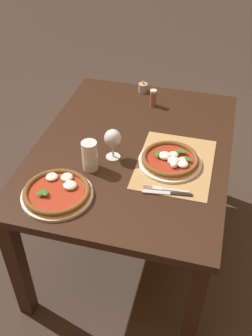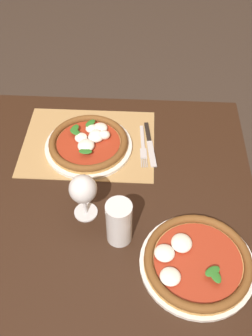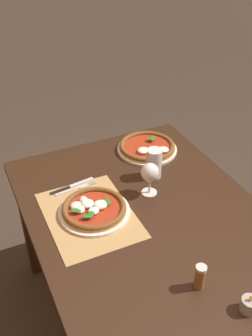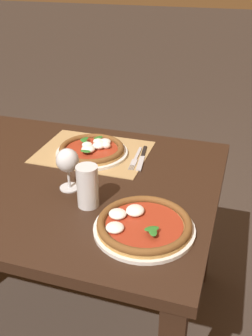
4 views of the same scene
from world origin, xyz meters
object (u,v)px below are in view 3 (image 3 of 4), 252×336
at_px(fork, 76,188).
at_px(knife, 72,186).
at_px(pizza_far, 147,147).
at_px(pizza_near, 94,209).
at_px(pepper_shaker, 200,277).
at_px(pint_glass, 154,164).
at_px(votive_candle, 249,305).
at_px(wine_glass, 150,174).

bearing_deg(fork, knife, -154.56).
height_order(pizza_far, fork, pizza_far).
bearing_deg(pizza_near, knife, -173.50).
relative_size(pizza_far, pepper_shaker, 3.19).
bearing_deg(pizza_near, pint_glass, 109.82).
bearing_deg(pepper_shaker, pint_glass, 165.47).
height_order(pizza_near, fork, pizza_near).
bearing_deg(pint_glass, votive_candle, -5.20).
relative_size(pizza_near, pizza_far, 0.96).
xyz_separation_m(pizza_far, pint_glass, (0.21, -0.08, 0.05)).
relative_size(pizza_near, fork, 1.49).
relative_size(fork, pepper_shaker, 2.07).
xyz_separation_m(pizza_far, fork, (0.15, -0.44, -0.01)).
bearing_deg(wine_glass, pizza_far, 153.84).
relative_size(knife, votive_candle, 2.99).
bearing_deg(fork, pint_glass, 80.95).
bearing_deg(pizza_far, pint_glass, -20.06).
bearing_deg(pepper_shaker, votive_candle, 32.36).
bearing_deg(wine_glass, pizza_near, -85.49).
distance_m(fork, knife, 0.03).
height_order(pizza_near, pint_glass, pint_glass).
relative_size(wine_glass, pepper_shaker, 1.60).
xyz_separation_m(wine_glass, votive_candle, (0.67, 0.01, -0.08)).
bearing_deg(pizza_far, wine_glass, -26.16).
height_order(pint_glass, pepper_shaker, pint_glass).
xyz_separation_m(fork, pepper_shaker, (0.68, 0.20, 0.04)).
distance_m(pizza_near, fork, 0.19).
distance_m(knife, votive_candle, 0.90).
distance_m(pizza_near, pizza_far, 0.54).
distance_m(pizza_far, votive_candle, 0.99).
bearing_deg(pepper_shaker, pizza_far, 164.05).
xyz_separation_m(wine_glass, pint_glass, (-0.10, 0.08, -0.04)).
xyz_separation_m(pint_glass, fork, (-0.06, -0.36, -0.06)).
bearing_deg(knife, pint_glass, 77.75).
bearing_deg(pizza_near, pizza_far, 128.21).
bearing_deg(wine_glass, votive_candle, 0.68).
xyz_separation_m(pint_glass, votive_candle, (0.77, -0.07, -0.05)).
height_order(pizza_near, pepper_shaker, pepper_shaker).
bearing_deg(pizza_far, fork, -70.92).
relative_size(pint_glass, pepper_shaker, 1.49).
height_order(pizza_near, knife, pizza_near).
bearing_deg(pint_glass, fork, -99.05).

